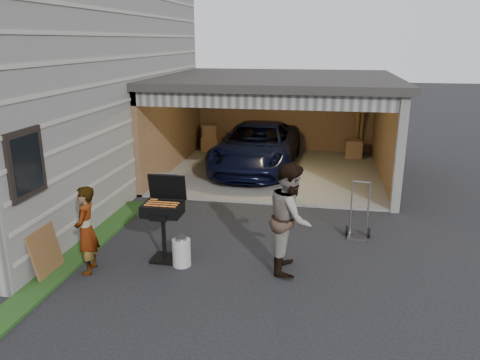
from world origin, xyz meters
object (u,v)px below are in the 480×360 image
(woman, at_px, (86,230))
(bbq_grill, at_px, (163,212))
(hand_truck, at_px, (358,227))
(minivan, at_px, (257,148))
(propane_tank, at_px, (182,252))
(man, at_px, (290,218))
(plywood_panel, at_px, (46,252))

(woman, xyz_separation_m, bbq_grill, (1.14, 0.70, 0.15))
(woman, height_order, hand_truck, woman)
(minivan, bearing_deg, propane_tank, -91.78)
(woman, height_order, propane_tank, woman)
(man, bearing_deg, propane_tank, 93.94)
(man, xyz_separation_m, plywood_panel, (-4.08, -0.95, -0.55))
(man, height_order, hand_truck, man)
(bbq_grill, bearing_deg, hand_truck, 24.79)
(hand_truck, bearing_deg, plywood_panel, -148.25)
(bbq_grill, relative_size, plywood_panel, 1.85)
(woman, height_order, man, man)
(woman, xyz_separation_m, propane_tank, (1.52, 0.51, -0.53))
(minivan, relative_size, plywood_panel, 5.94)
(minivan, xyz_separation_m, man, (1.50, -6.40, 0.27))
(minivan, relative_size, hand_truck, 4.16)
(minivan, distance_m, propane_tank, 6.64)
(woman, distance_m, hand_truck, 5.28)
(propane_tank, bearing_deg, plywood_panel, -161.34)
(propane_tank, bearing_deg, woman, -161.54)
(propane_tank, distance_m, hand_truck, 3.67)
(plywood_panel, bearing_deg, bbq_grill, 27.36)
(man, distance_m, bbq_grill, 2.28)
(woman, xyz_separation_m, man, (3.42, 0.72, 0.19))
(hand_truck, bearing_deg, woman, -147.39)
(woman, distance_m, man, 3.50)
(minivan, distance_m, plywood_panel, 7.80)
(minivan, relative_size, propane_tank, 10.06)
(propane_tank, relative_size, hand_truck, 0.41)
(minivan, bearing_deg, hand_truck, -58.13)
(bbq_grill, distance_m, plywood_panel, 2.09)
(plywood_panel, bearing_deg, woman, 19.13)
(minivan, relative_size, woman, 3.21)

